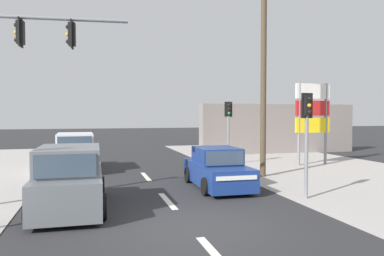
# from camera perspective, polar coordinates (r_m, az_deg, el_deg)

# --- Properties ---
(ground_plane) EXTENTS (140.00, 140.00, 0.00)m
(ground_plane) POSITION_cam_1_polar(r_m,az_deg,el_deg) (9.72, -0.14, -14.91)
(ground_plane) COLOR #28282B
(lane_dash_near) EXTENTS (0.20, 2.40, 0.01)m
(lane_dash_near) POSITION_cam_1_polar(r_m,az_deg,el_deg) (7.91, 3.82, -18.94)
(lane_dash_near) COLOR silver
(lane_dash_near) RESTS_ON ground
(lane_dash_mid) EXTENTS (0.20, 2.40, 0.01)m
(lane_dash_mid) POSITION_cam_1_polar(r_m,az_deg,el_deg) (12.54, -3.76, -11.00)
(lane_dash_mid) COLOR silver
(lane_dash_mid) RESTS_ON ground
(lane_dash_far) EXTENTS (0.20, 2.40, 0.01)m
(lane_dash_far) POSITION_cam_1_polar(r_m,az_deg,el_deg) (17.38, -7.04, -7.35)
(lane_dash_far) COLOR silver
(lane_dash_far) RESTS_ON ground
(utility_pole_midground_right) EXTENTS (1.80, 0.26, 9.78)m
(utility_pole_midground_right) POSITION_cam_1_polar(r_m,az_deg,el_deg) (17.41, 10.85, 9.58)
(utility_pole_midground_right) COLOR #4C3D2B
(utility_pole_midground_right) RESTS_ON ground
(pedestal_signal_right_kerb) EXTENTS (0.44, 0.30, 3.56)m
(pedestal_signal_right_kerb) POSITION_cam_1_polar(r_m,az_deg,el_deg) (13.05, 17.10, 0.12)
(pedestal_signal_right_kerb) COLOR slate
(pedestal_signal_right_kerb) RESTS_ON ground
(pedestal_signal_far_median) EXTENTS (0.44, 0.29, 3.56)m
(pedestal_signal_far_median) POSITION_cam_1_polar(r_m,az_deg,el_deg) (20.95, 5.57, 0.89)
(pedestal_signal_far_median) COLOR slate
(pedestal_signal_far_median) RESTS_ON ground
(shopping_plaza_sign) EXTENTS (2.10, 0.16, 4.60)m
(shopping_plaza_sign) POSITION_cam_1_polar(r_m,az_deg,el_deg) (22.00, 17.89, 2.33)
(shopping_plaza_sign) COLOR slate
(shopping_plaza_sign) RESTS_ON ground
(shopfront_wall_far) EXTENTS (12.00, 1.00, 3.60)m
(shopfront_wall_far) POSITION_cam_1_polar(r_m,az_deg,el_deg) (28.37, 13.07, -0.10)
(shopfront_wall_far) COLOR gray
(shopfront_wall_far) RESTS_ON ground
(sedan_crossing_left) EXTENTS (1.95, 4.27, 1.56)m
(sedan_crossing_left) POSITION_cam_1_polar(r_m,az_deg,el_deg) (14.66, 3.85, -6.32)
(sedan_crossing_left) COLOR navy
(sedan_crossing_left) RESTS_ON ground
(suv_oncoming_mid) EXTENTS (2.15, 4.58, 1.90)m
(suv_oncoming_mid) POSITION_cam_1_polar(r_m,az_deg,el_deg) (19.95, -17.37, -3.66)
(suv_oncoming_mid) COLOR silver
(suv_oncoming_mid) RESTS_ON ground
(suv_receding_far) EXTENTS (2.10, 4.56, 1.90)m
(suv_receding_far) POSITION_cam_1_polar(r_m,az_deg,el_deg) (11.79, -18.14, -7.58)
(suv_receding_far) COLOR slate
(suv_receding_far) RESTS_ON ground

